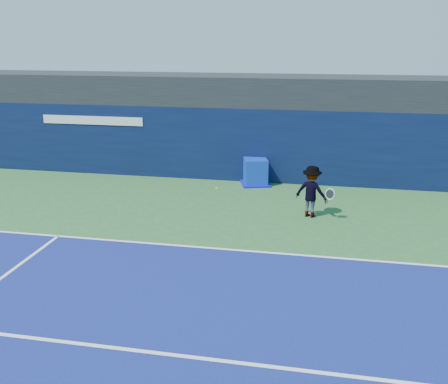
{
  "coord_description": "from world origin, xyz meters",
  "views": [
    {
      "loc": [
        2.54,
        -9.68,
        5.67
      ],
      "look_at": [
        -0.36,
        5.2,
        1.0
      ],
      "focal_mm": 40.0,
      "sensor_mm": 36.0,
      "label": 1
    }
  ],
  "objects": [
    {
      "name": "tennis_player",
      "position": [
        2.37,
        6.25,
        0.86
      ],
      "size": [
        1.38,
        0.97,
        1.72
      ],
      "color": "silver",
      "rests_on": "ground"
    },
    {
      "name": "service_line",
      "position": [
        0.0,
        -2.0,
        0.01
      ],
      "size": [
        24.0,
        0.1,
        0.01
      ],
      "primitive_type": "cube",
      "color": "white",
      "rests_on": "ground"
    },
    {
      "name": "equipment_cart",
      "position": [
        0.07,
        9.67,
        0.48
      ],
      "size": [
        1.38,
        1.38,
        1.06
      ],
      "color": "#0C2DAD",
      "rests_on": "ground"
    },
    {
      "name": "tennis_ball",
      "position": [
        -0.61,
        5.25,
        1.1
      ],
      "size": [
        0.06,
        0.06,
        0.06
      ],
      "color": "#B8E319",
      "rests_on": "ground"
    },
    {
      "name": "ground",
      "position": [
        0.0,
        0.0,
        0.0
      ],
      "size": [
        80.0,
        80.0,
        0.0
      ],
      "primitive_type": "plane",
      "color": "#2D642F",
      "rests_on": "ground"
    },
    {
      "name": "stadium_band",
      "position": [
        0.0,
        11.5,
        3.6
      ],
      "size": [
        36.0,
        3.0,
        1.2
      ],
      "primitive_type": "cube",
      "color": "black",
      "rests_on": "back_wall_assembly"
    },
    {
      "name": "back_wall_assembly",
      "position": [
        -0.0,
        10.5,
        1.5
      ],
      "size": [
        36.0,
        1.03,
        3.0
      ],
      "color": "#091335",
      "rests_on": "ground"
    },
    {
      "name": "baseline",
      "position": [
        0.0,
        3.0,
        0.01
      ],
      "size": [
        24.0,
        0.1,
        0.01
      ],
      "primitive_type": "cube",
      "color": "white",
      "rests_on": "ground"
    }
  ]
}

